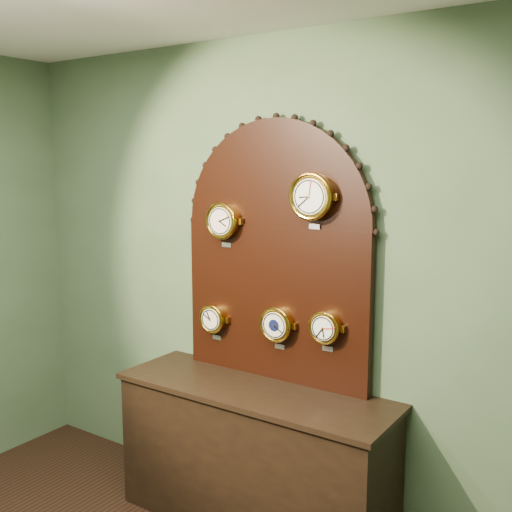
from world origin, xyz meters
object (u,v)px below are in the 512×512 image
Objects in this scene: roman_clock at (223,221)px; barometer at (277,324)px; tide_clock at (326,327)px; arabic_clock at (312,196)px; hygrometer at (214,319)px; shop_counter at (254,460)px; display_board at (276,244)px.

roman_clock reaches higher than barometer.
roman_clock is at bearing -179.92° from tide_clock.
arabic_clock reaches higher than barometer.
hygrometer is 0.90× the size of barometer.
tide_clock is at bearing 1.15° from arabic_clock.
tide_clock is at bearing 0.15° from barometer.
shop_counter is at bearing -156.92° from tide_clock.
arabic_clock is (0.27, -0.07, 0.28)m from display_board.
barometer reaches higher than shop_counter.
shop_counter is 0.86m from hygrometer.
shop_counter is 6.93× the size of hygrometer.
tide_clock is (0.69, 0.00, -0.54)m from roman_clock.
arabic_clock is 1.30× the size of tide_clock.
arabic_clock is (0.27, 0.15, 1.51)m from shop_counter.
arabic_clock is 1.02m from hygrometer.
hygrometer is at bearing 179.19° from roman_clock.
tide_clock is (0.09, 0.00, -0.70)m from arabic_clock.
roman_clock is (-0.32, -0.07, 0.12)m from display_board.
barometer is (0.46, -0.00, 0.04)m from hygrometer.
hygrometer is 0.46m from barometer.
roman_clock is 0.68m from barometer.
shop_counter is at bearing -25.31° from roman_clock.
arabic_clock is (0.59, -0.00, 0.16)m from roman_clock.
hygrometer is at bearing 179.99° from tide_clock.
barometer is at bearing -179.85° from tide_clock.
hygrometer is (-0.08, 0.00, -0.61)m from roman_clock.
roman_clock reaches higher than shop_counter.
barometer is (-0.21, 0.00, -0.73)m from arabic_clock.
arabic_clock is at bearing -0.30° from barometer.
hygrometer is 0.98× the size of tide_clock.
roman_clock is at bearing -179.97° from barometer.
display_board reaches higher than arabic_clock.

